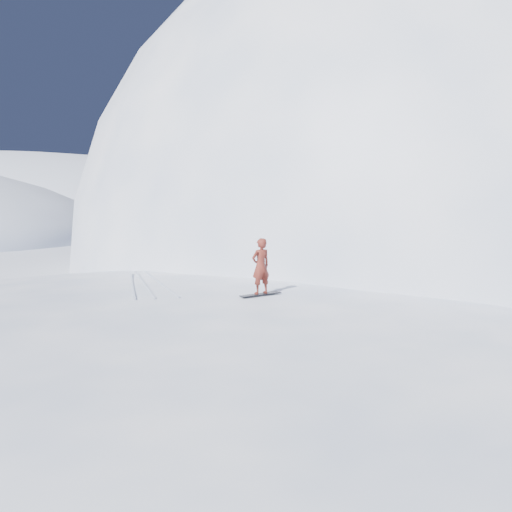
{
  "coord_description": "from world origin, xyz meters",
  "views": [
    {
      "loc": [
        0.92,
        -12.58,
        5.17
      ],
      "look_at": [
        3.14,
        2.25,
        3.5
      ],
      "focal_mm": 32.0,
      "sensor_mm": 36.0,
      "label": 1
    }
  ],
  "objects": [
    {
      "name": "ground",
      "position": [
        0.0,
        0.0,
        0.0
      ],
      "size": [
        400.0,
        400.0,
        0.0
      ],
      "primitive_type": "plane",
      "color": "white",
      "rests_on": "ground"
    },
    {
      "name": "near_ridge",
      "position": [
        1.0,
        3.0,
        0.0
      ],
      "size": [
        36.0,
        28.0,
        4.8
      ],
      "primitive_type": "ellipsoid",
      "color": "white",
      "rests_on": "ground"
    },
    {
      "name": "summit_peak",
      "position": [
        22.0,
        26.0,
        0.0
      ],
      "size": [
        60.0,
        56.0,
        56.0
      ],
      "primitive_type": "ellipsoid",
      "color": "white",
      "rests_on": "ground"
    },
    {
      "name": "peak_shoulder",
      "position": [
        10.0,
        20.0,
        0.0
      ],
      "size": [
        28.0,
        24.0,
        18.0
      ],
      "primitive_type": "ellipsoid",
      "color": "white",
      "rests_on": "ground"
    },
    {
      "name": "far_ridge_c",
      "position": [
        -40.0,
        110.0,
        0.0
      ],
      "size": [
        140.0,
        90.0,
        36.0
      ],
      "primitive_type": "ellipsoid",
      "color": "white",
      "rests_on": "ground"
    },
    {
      "name": "wind_bumps",
      "position": [
        -0.56,
        2.12,
        0.0
      ],
      "size": [
        16.0,
        14.4,
        1.0
      ],
      "color": "white",
      "rests_on": "ground"
    },
    {
      "name": "snowboard",
      "position": [
        3.14,
        1.25,
        2.41
      ],
      "size": [
        1.4,
        0.85,
        0.02
      ],
      "primitive_type": "cube",
      "rotation": [
        0.0,
        0.0,
        0.44
      ],
      "color": "black",
      "rests_on": "near_ridge"
    },
    {
      "name": "snowboarder",
      "position": [
        3.14,
        1.25,
        3.29
      ],
      "size": [
        0.75,
        0.65,
        1.74
      ],
      "primitive_type": "imported",
      "rotation": [
        0.0,
        0.0,
        3.58
      ],
      "color": "maroon",
      "rests_on": "snowboard"
    },
    {
      "name": "board_tracks",
      "position": [
        -0.64,
        4.05,
        2.42
      ],
      "size": [
        2.22,
        5.95,
        0.04
      ],
      "color": "silver",
      "rests_on": "ground"
    }
  ]
}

